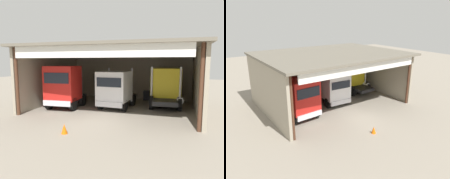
% 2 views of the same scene
% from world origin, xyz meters
% --- Properties ---
extents(ground_plane, '(80.00, 80.00, 0.00)m').
position_xyz_m(ground_plane, '(0.00, 0.00, 0.00)').
color(ground_plane, gray).
rests_on(ground_plane, ground).
extents(workshop_shed, '(13.81, 10.91, 5.26)m').
position_xyz_m(workshop_shed, '(0.00, 5.95, 3.65)').
color(workshop_shed, '#9E937F').
rests_on(workshop_shed, ground).
extents(truck_red_yard_outside, '(2.85, 4.40, 3.65)m').
position_xyz_m(truck_red_yard_outside, '(-4.22, 3.25, 1.93)').
color(truck_red_yard_outside, red).
rests_on(truck_red_yard_outside, ground).
extents(truck_white_center_right_bay, '(2.65, 5.27, 3.45)m').
position_xyz_m(truck_white_center_right_bay, '(0.01, 4.54, 1.70)').
color(truck_white_center_right_bay, white).
rests_on(truck_white_center_right_bay, ground).
extents(truck_yellow_right_bay, '(2.88, 4.34, 3.60)m').
position_xyz_m(truck_yellow_right_bay, '(4.10, 6.44, 1.83)').
color(truck_yellow_right_bay, yellow).
rests_on(truck_yellow_right_bay, ground).
extents(oil_drum, '(0.58, 0.58, 0.90)m').
position_xyz_m(oil_drum, '(-2.30, 9.13, 0.45)').
color(oil_drum, '#B21E19').
rests_on(oil_drum, ground).
extents(tool_cart, '(0.90, 0.60, 1.00)m').
position_xyz_m(tool_cart, '(2.13, 9.34, 0.50)').
color(tool_cart, black).
rests_on(tool_cart, ground).
extents(traffic_cone, '(0.36, 0.36, 0.56)m').
position_xyz_m(traffic_cone, '(-0.87, -2.53, 0.28)').
color(traffic_cone, orange).
rests_on(traffic_cone, ground).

